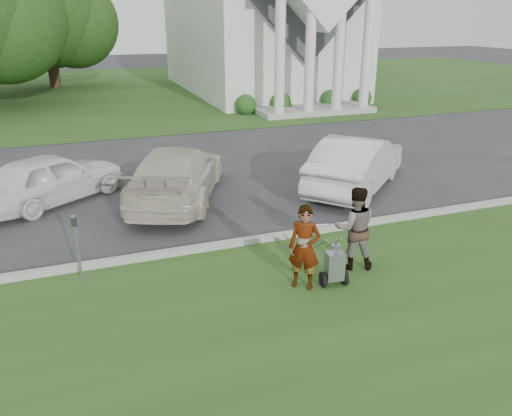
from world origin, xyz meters
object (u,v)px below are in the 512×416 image
striping_cart (334,266)px  car_d (356,163)px  tree_back (46,17)px  person_left (304,248)px  car_b (51,178)px  parking_meter_near (77,242)px  person_right (354,228)px  car_c (176,174)px

striping_cart → car_d: car_d is taller
tree_back → striping_cart: (5.31, -31.75, -4.32)m
person_left → car_d: size_ratio=0.34×
car_b → car_d: 8.69m
striping_cart → person_left: person_left is taller
parking_meter_near → car_d: bearing=22.1°
striping_cart → parking_meter_near: bearing=167.2°
parking_meter_near → car_d: size_ratio=0.30×
striping_cart → car_b: size_ratio=0.26×
person_right → parking_meter_near: person_right is taller
car_b → parking_meter_near: bearing=150.9°
car_c → car_d: 5.28m
person_right → striping_cart: bearing=55.2°
tree_back → parking_meter_near: bearing=-88.6°
person_right → car_b: person_right is taller
person_left → car_c: size_ratio=0.32×
car_b → car_c: (3.28, -0.96, 0.06)m
car_b → person_left: bearing=179.0°
parking_meter_near → car_b: parking_meter_near is taller
car_c → car_d: (5.20, -0.90, 0.04)m
person_right → car_c: size_ratio=0.33×
car_c → car_d: size_ratio=1.08×
parking_meter_near → car_c: bearing=56.5°
parking_meter_near → car_b: bearing=96.3°
person_right → car_b: (-5.84, 6.24, -0.17)m
person_right → car_d: bearing=-102.7°
striping_cart → car_d: (3.36, 4.92, 0.39)m
person_right → tree_back: bearing=-60.6°
striping_cart → person_left: (-0.58, 0.14, 0.42)m
tree_back → parking_meter_near: size_ratio=6.71×
person_right → parking_meter_near: size_ratio=1.21×
person_right → car_c: 5.86m
car_c → car_d: car_d is taller
person_left → car_c: (-1.26, 5.67, -0.07)m
person_right → car_d: size_ratio=0.36×
person_left → car_c: person_left is taller
tree_back → person_left: 32.20m
tree_back → car_b: bearing=-89.6°
tree_back → car_c: size_ratio=1.85×
car_b → tree_back: bearing=-35.0°
person_left → parking_meter_near: 4.28m
striping_cart → person_right: bearing=44.5°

